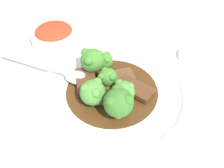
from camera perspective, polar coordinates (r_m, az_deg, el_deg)
ground_plane at (r=0.53m, az=0.00°, el=-2.55°), size 4.00×4.00×0.00m
main_plate at (r=0.52m, az=0.00°, el=-1.82°), size 0.29×0.29×0.02m
beef_strip_0 at (r=0.50m, az=-1.24°, el=-2.11°), size 0.06×0.06×0.01m
beef_strip_1 at (r=0.51m, az=4.95°, el=-0.93°), size 0.06×0.08×0.01m
beef_strip_2 at (r=0.52m, az=-5.67°, el=0.64°), size 0.07×0.08×0.01m
beef_strip_3 at (r=0.53m, az=1.14°, el=1.47°), size 0.08×0.06×0.01m
broccoli_floret_0 at (r=0.50m, az=-1.27°, el=1.41°), size 0.04×0.04×0.04m
broccoli_floret_1 at (r=0.48m, az=2.34°, el=-1.74°), size 0.04×0.04×0.04m
broccoli_floret_2 at (r=0.47m, az=-4.22°, el=-1.75°), size 0.05×0.05×0.05m
broccoli_floret_3 at (r=0.45m, az=1.44°, el=-3.97°), size 0.05×0.05×0.06m
broccoli_floret_4 at (r=0.53m, az=-4.55°, el=5.12°), size 0.05×0.05×0.05m
broccoli_floret_5 at (r=0.54m, az=-1.58°, el=5.16°), size 0.03×0.03×0.04m
serving_spoon at (r=0.54m, az=-9.21°, el=2.12°), size 0.14×0.21×0.01m
side_bowl_kimchi at (r=0.66m, az=-12.49°, el=10.40°), size 0.11×0.11×0.04m
sauce_dish at (r=0.64m, az=16.97°, el=6.00°), size 0.06×0.06×0.01m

